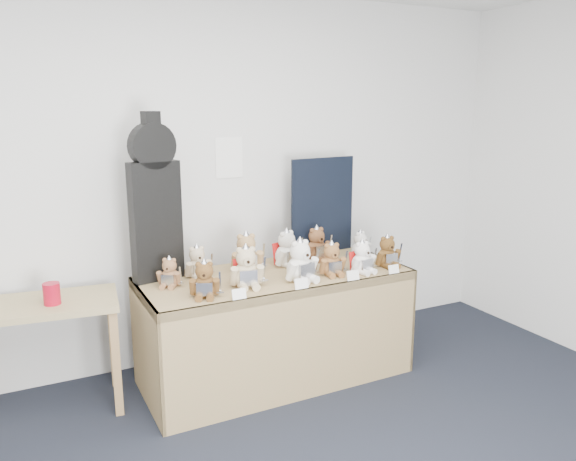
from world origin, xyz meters
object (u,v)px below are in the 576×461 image
teddy_back_end (361,246)px  teddy_front_end (387,253)px  teddy_front_centre (301,263)px  teddy_front_right (332,260)px  side_table (45,321)px  teddy_back_centre_left (247,254)px  display_table (281,300)px  teddy_front_far_left (205,281)px  teddy_back_left (198,263)px  teddy_back_centre_right (287,250)px  red_cup (52,294)px  teddy_front_left (246,269)px  teddy_front_far_right (362,258)px  teddy_back_right (317,245)px  teddy_back_far_left (170,274)px  guitar_case (155,200)px

teddy_back_end → teddy_front_end: bearing=-103.0°
teddy_front_centre → teddy_front_right: bearing=-6.5°
side_table → teddy_back_centre_left: bearing=2.5°
display_table → teddy_front_far_left: 0.66m
teddy_back_left → teddy_back_centre_right: (0.66, -0.02, 0.02)m
side_table → teddy_front_centre: teddy_front_centre is taller
red_cup → teddy_back_centre_left: (1.26, -0.03, 0.10)m
teddy_front_centre → teddy_front_left: bearing=160.9°
teddy_front_far_right → teddy_back_centre_right: size_ratio=0.86×
teddy_front_far_right → teddy_back_left: (-1.05, 0.40, -0.00)m
teddy_back_centre_left → teddy_front_centre: bearing=-46.1°
display_table → teddy_back_right: teddy_back_right is taller
teddy_front_end → teddy_front_centre: bearing=-176.0°
side_table → teddy_back_centre_right: size_ratio=3.11×
teddy_front_left → teddy_back_centre_right: bearing=44.5°
teddy_front_right → teddy_front_far_right: (0.22, -0.05, -0.00)m
teddy_front_left → teddy_back_left: bearing=133.6°
teddy_back_end → teddy_back_centre_right: bearing=153.1°
side_table → teddy_front_far_right: size_ratio=3.62×
side_table → teddy_front_end: (2.26, -0.43, 0.27)m
display_table → teddy_back_end: (0.75, 0.16, 0.26)m
teddy_back_left → teddy_back_right: bearing=0.2°
red_cup → teddy_front_far_right: (1.96, -0.40, 0.08)m
teddy_front_end → teddy_back_far_left: size_ratio=1.18×
display_table → teddy_front_right: size_ratio=7.21×
side_table → teddy_back_end: (2.22, -0.15, 0.26)m
teddy_front_centre → teddy_front_end: bearing=-9.6°
teddy_front_far_right → teddy_back_end: bearing=48.2°
teddy_front_far_left → teddy_front_end: 1.38m
teddy_back_centre_left → teddy_back_left: bearing=-174.2°
red_cup → teddy_back_far_left: teddy_back_far_left is taller
red_cup → teddy_front_far_right: 2.01m
guitar_case → teddy_back_centre_left: size_ratio=3.54×
display_table → teddy_back_far_left: bearing=169.3°
teddy_back_centre_right → teddy_back_far_left: size_ratio=1.37×
side_table → teddy_back_far_left: size_ratio=4.26×
red_cup → teddy_front_far_right: size_ratio=0.52×
teddy_back_left → teddy_back_far_left: bearing=-156.0°
red_cup → guitar_case: bearing=6.2°
teddy_front_right → teddy_front_end: 0.46m
red_cup → teddy_front_far_right: bearing=-11.6°
teddy_front_far_right → teddy_back_centre_right: bearing=126.2°
teddy_front_right → teddy_back_far_left: 1.08m
display_table → red_cup: 1.45m
side_table → teddy_front_right: 1.87m
teddy_back_centre_right → teddy_back_right: bearing=-9.7°
teddy_back_right → teddy_back_end: (0.32, -0.11, -0.02)m
teddy_back_centre_left → teddy_back_centre_right: teddy_back_centre_left is taller
teddy_front_left → teddy_back_end: size_ratio=1.29×
teddy_front_centre → teddy_back_far_left: teddy_front_centre is taller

